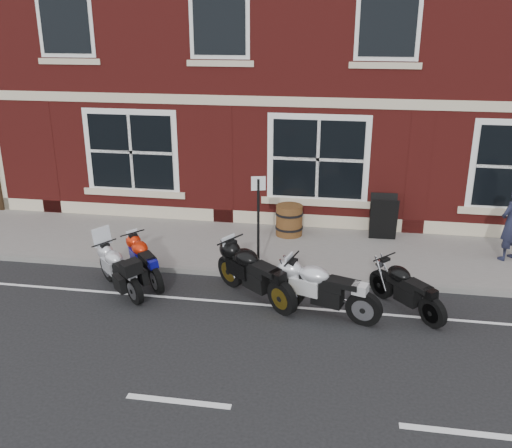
% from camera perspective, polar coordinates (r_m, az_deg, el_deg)
% --- Properties ---
extents(ground, '(80.00, 80.00, 0.00)m').
position_cam_1_polar(ground, '(11.38, -3.33, -8.23)').
color(ground, black).
rests_on(ground, ground).
extents(sidewalk, '(30.00, 3.00, 0.12)m').
position_cam_1_polar(sidewalk, '(14.01, -0.62, -2.31)').
color(sidewalk, slate).
rests_on(sidewalk, ground).
extents(kerb, '(30.00, 0.16, 0.12)m').
position_cam_1_polar(kerb, '(12.59, -1.90, -4.99)').
color(kerb, slate).
rests_on(kerb, ground).
extents(moto_touring_silver, '(1.45, 1.41, 1.26)m').
position_cam_1_polar(moto_touring_silver, '(12.11, -13.43, -4.27)').
color(moto_touring_silver, black).
rests_on(moto_touring_silver, ground).
extents(moto_sport_red, '(1.29, 1.58, 0.87)m').
position_cam_1_polar(moto_sport_red, '(12.46, -10.95, -3.43)').
color(moto_sport_red, black).
rests_on(moto_sport_red, ground).
extents(moto_sport_black, '(1.85, 1.60, 1.04)m').
position_cam_1_polar(moto_sport_black, '(11.43, -0.09, -4.73)').
color(moto_sport_black, black).
rests_on(moto_sport_black, ground).
extents(moto_sport_silver, '(2.15, 0.86, 1.00)m').
position_cam_1_polar(moto_sport_silver, '(10.91, 6.78, -6.26)').
color(moto_sport_silver, black).
rests_on(moto_sport_silver, ground).
extents(moto_naked_black, '(1.36, 1.58, 0.88)m').
position_cam_1_polar(moto_naked_black, '(11.37, 14.81, -6.07)').
color(moto_naked_black, black).
rests_on(moto_naked_black, ground).
extents(pedestrian_left, '(0.76, 0.73, 1.75)m').
position_cam_1_polar(pedestrian_left, '(14.10, 24.20, 0.07)').
color(pedestrian_left, '#1C1E32').
rests_on(pedestrian_left, sidewalk).
extents(a_board_sign, '(0.68, 0.46, 1.10)m').
position_cam_1_polar(a_board_sign, '(14.59, 12.63, 0.68)').
color(a_board_sign, black).
rests_on(a_board_sign, sidewalk).
extents(barrel_planter, '(0.70, 0.70, 0.78)m').
position_cam_1_polar(barrel_planter, '(14.52, 3.34, 0.38)').
color(barrel_planter, '#4D2F14').
rests_on(barrel_planter, sidewalk).
extents(parking_sign, '(0.30, 0.10, 2.14)m').
position_cam_1_polar(parking_sign, '(12.14, 0.23, 0.67)').
color(parking_sign, black).
rests_on(parking_sign, sidewalk).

